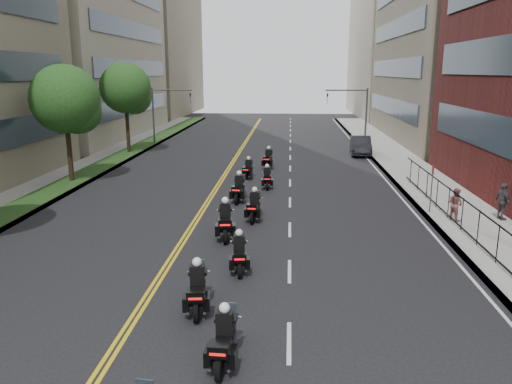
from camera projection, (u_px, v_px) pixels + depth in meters
The scene contains 21 objects.
sidewalk_right at pixel (425, 184), 32.43m from camera, with size 4.00×90.00×0.15m, color gray.
sidewalk_left at pixel (67, 178), 34.01m from camera, with size 4.00×90.00×0.15m, color gray.
grass_strip at pixel (78, 177), 33.93m from camera, with size 2.00×90.00×0.04m, color #163B15.
building_right_far at pixel (406, 34), 80.12m from camera, with size 15.00×28.00×26.00m, color #A19882.
building_left_far at pixel (140, 35), 82.98m from camera, with size 16.00×28.00×26.00m, color #786E58.
iron_fence at pixel (487, 235), 19.70m from camera, with size 0.05×28.00×1.50m.
street_trees at pixel (24, 111), 26.55m from camera, with size 4.40×38.40×7.98m.
traffic_signal_right at pixel (356, 108), 48.21m from camera, with size 4.09×0.20×5.60m.
traffic_signal_left at pixel (162, 107), 49.47m from camera, with size 4.09×0.20×5.60m.
motorcycle_1 at pixel (224, 341), 12.50m from camera, with size 0.52×2.19×1.62m.
motorcycle_2 at pixel (197, 291), 15.30m from camera, with size 0.67×2.29×1.69m.
motorcycle_3 at pixel (239, 255), 18.39m from camera, with size 0.62×2.13×1.57m.
motorcycle_4 at pixel (225, 222), 21.98m from camera, with size 0.73×2.50×1.85m.
motorcycle_5 at pixel (254, 207), 24.68m from camera, with size 0.58×2.25×1.66m.
motorcycle_6 at pixel (239, 190), 28.18m from camera, with size 0.60×2.39×1.76m.
motorcycle_7 at pixel (267, 179), 31.44m from camera, with size 0.52×2.08×1.53m.
motorcycle_8 at pixel (248, 170), 34.24m from camera, with size 0.62×2.07×1.53m.
motorcycle_9 at pixel (268, 160), 37.81m from camera, with size 0.67×2.30×1.70m.
parked_sedan at pixel (361, 145), 44.06m from camera, with size 1.69×4.85×1.60m, color black.
pedestrian_b at pixel (455, 204), 24.15m from camera, with size 0.77×0.60×1.59m, color brown.
pedestrian_c at pixel (503, 201), 24.15m from camera, with size 1.08×0.45×1.84m, color #3E3C44.
Camera 1 is at (3.13, -7.31, 7.23)m, focal length 35.00 mm.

